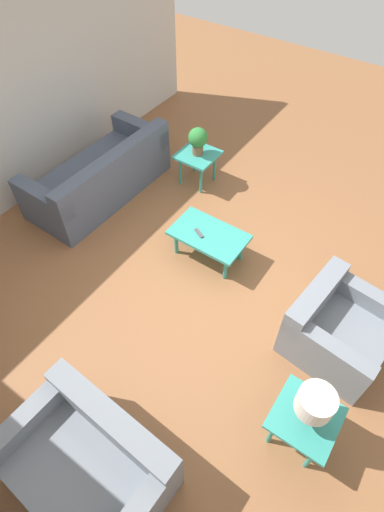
{
  "coord_description": "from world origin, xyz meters",
  "views": [
    {
      "loc": [
        -1.5,
        2.42,
        3.88
      ],
      "look_at": [
        0.1,
        0.09,
        0.55
      ],
      "focal_mm": 28.0,
      "sensor_mm": 36.0,
      "label": 1
    }
  ],
  "objects_px": {
    "sofa": "(101,177)",
    "side_table_plant": "(198,158)",
    "loveseat": "(90,463)",
    "side_table_lamp": "(304,420)",
    "armchair": "(337,329)",
    "potted_plant": "(198,139)",
    "coffee_table": "(209,237)",
    "table_lamp": "(315,404)"
  },
  "relations": [
    {
      "from": "side_table_lamp",
      "to": "table_lamp",
      "type": "distance_m",
      "value": 0.37
    },
    {
      "from": "loveseat",
      "to": "potted_plant",
      "type": "distance_m",
      "value": 4.1
    },
    {
      "from": "armchair",
      "to": "potted_plant",
      "type": "height_order",
      "value": "potted_plant"
    },
    {
      "from": "sofa",
      "to": "loveseat",
      "type": "relative_size",
      "value": 1.54
    },
    {
      "from": "coffee_table",
      "to": "loveseat",
      "type": "bearing_deg",
      "value": 101.77
    },
    {
      "from": "side_table_lamp",
      "to": "table_lamp",
      "type": "relative_size",
      "value": 1.25
    },
    {
      "from": "sofa",
      "to": "table_lamp",
      "type": "relative_size",
      "value": 4.9
    },
    {
      "from": "coffee_table",
      "to": "side_table_plant",
      "type": "distance_m",
      "value": 1.49
    },
    {
      "from": "loveseat",
      "to": "side_table_plant",
      "type": "xyz_separation_m",
      "value": [
        1.49,
        -3.79,
        0.14
      ]
    },
    {
      "from": "side_table_lamp",
      "to": "coffee_table",
      "type": "bearing_deg",
      "value": -36.58
    },
    {
      "from": "table_lamp",
      "to": "side_table_plant",
      "type": "bearing_deg",
      "value": -42.11
    },
    {
      "from": "coffee_table",
      "to": "side_table_plant",
      "type": "height_order",
      "value": "side_table_plant"
    },
    {
      "from": "table_lamp",
      "to": "armchair",
      "type": "bearing_deg",
      "value": -84.73
    },
    {
      "from": "armchair",
      "to": "potted_plant",
      "type": "xyz_separation_m",
      "value": [
        2.69,
        -1.44,
        0.44
      ]
    },
    {
      "from": "loveseat",
      "to": "side_table_plant",
      "type": "height_order",
      "value": "loveseat"
    },
    {
      "from": "potted_plant",
      "to": "sofa",
      "type": "bearing_deg",
      "value": 45.74
    },
    {
      "from": "coffee_table",
      "to": "table_lamp",
      "type": "distance_m",
      "value": 2.35
    },
    {
      "from": "loveseat",
      "to": "side_table_plant",
      "type": "relative_size",
      "value": 2.53
    },
    {
      "from": "armchair",
      "to": "side_table_plant",
      "type": "xyz_separation_m",
      "value": [
        2.69,
        -1.44,
        0.14
      ]
    },
    {
      "from": "potted_plant",
      "to": "table_lamp",
      "type": "xyz_separation_m",
      "value": [
        -2.79,
        2.53,
        0.07
      ]
    },
    {
      "from": "side_table_plant",
      "to": "side_table_lamp",
      "type": "relative_size",
      "value": 1.0
    },
    {
      "from": "coffee_table",
      "to": "sofa",
      "type": "bearing_deg",
      "value": -4.45
    },
    {
      "from": "sofa",
      "to": "coffee_table",
      "type": "relative_size",
      "value": 2.31
    },
    {
      "from": "side_table_plant",
      "to": "potted_plant",
      "type": "relative_size",
      "value": 1.35
    },
    {
      "from": "side_table_plant",
      "to": "table_lamp",
      "type": "distance_m",
      "value": 3.78
    },
    {
      "from": "armchair",
      "to": "potted_plant",
      "type": "bearing_deg",
      "value": 68.39
    },
    {
      "from": "armchair",
      "to": "coffee_table",
      "type": "height_order",
      "value": "armchair"
    },
    {
      "from": "side_table_plant",
      "to": "loveseat",
      "type": "bearing_deg",
      "value": 111.46
    },
    {
      "from": "sofa",
      "to": "loveseat",
      "type": "distance_m",
      "value": 3.72
    },
    {
      "from": "coffee_table",
      "to": "potted_plant",
      "type": "relative_size",
      "value": 2.27
    },
    {
      "from": "potted_plant",
      "to": "table_lamp",
      "type": "height_order",
      "value": "table_lamp"
    },
    {
      "from": "loveseat",
      "to": "table_lamp",
      "type": "bearing_deg",
      "value": 46.95
    },
    {
      "from": "table_lamp",
      "to": "coffee_table",
      "type": "bearing_deg",
      "value": -36.58
    },
    {
      "from": "loveseat",
      "to": "potted_plant",
      "type": "height_order",
      "value": "potted_plant"
    },
    {
      "from": "side_table_plant",
      "to": "table_lamp",
      "type": "xyz_separation_m",
      "value": [
        -2.79,
        2.53,
        0.37
      ]
    },
    {
      "from": "sofa",
      "to": "coffee_table",
      "type": "distance_m",
      "value": 1.92
    },
    {
      "from": "coffee_table",
      "to": "side_table_lamp",
      "type": "xyz_separation_m",
      "value": [
        -1.85,
        1.38,
        0.07
      ]
    },
    {
      "from": "side_table_lamp",
      "to": "side_table_plant",
      "type": "bearing_deg",
      "value": -42.11
    },
    {
      "from": "side_table_plant",
      "to": "potted_plant",
      "type": "height_order",
      "value": "potted_plant"
    },
    {
      "from": "coffee_table",
      "to": "table_lamp",
      "type": "bearing_deg",
      "value": 143.42
    },
    {
      "from": "coffee_table",
      "to": "table_lamp",
      "type": "height_order",
      "value": "table_lamp"
    },
    {
      "from": "sofa",
      "to": "side_table_plant",
      "type": "relative_size",
      "value": 3.91
    }
  ]
}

